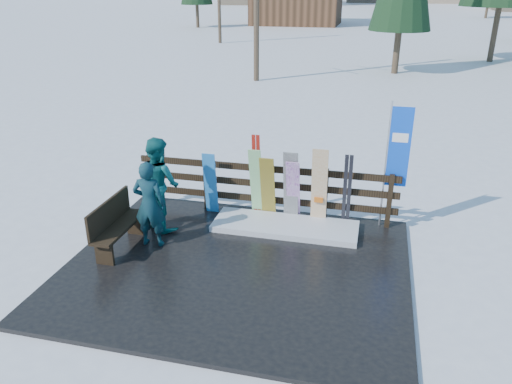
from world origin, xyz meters
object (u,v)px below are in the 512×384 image
(person_back, at_px, (159,183))
(snowboard_2, at_px, (268,188))
(rental_flag, at_px, (396,152))
(bench, at_px, (115,223))
(snowboard_1, at_px, (256,183))
(person_front, at_px, (149,204))
(snowboard_5, at_px, (319,187))
(snowboard_3, at_px, (293,191))
(snowboard_0, at_px, (210,183))
(snowboard_4, at_px, (291,187))

(person_back, bearing_deg, snowboard_2, -125.58)
(rental_flag, bearing_deg, snowboard_2, -173.81)
(bench, distance_m, person_back, 1.22)
(snowboard_1, distance_m, person_front, 2.31)
(bench, distance_m, rental_flag, 5.54)
(snowboard_5, relative_size, person_front, 1.00)
(snowboard_3, xyz_separation_m, person_front, (-2.45, -1.60, 0.14))
(snowboard_2, bearing_deg, snowboard_1, 180.00)
(person_front, bearing_deg, rental_flag, -161.07)
(snowboard_3, bearing_deg, snowboard_1, -180.00)
(snowboard_0, bearing_deg, person_front, -112.28)
(snowboard_0, distance_m, snowboard_3, 1.79)
(person_front, distance_m, person_back, 0.77)
(snowboard_2, xyz_separation_m, snowboard_4, (0.48, 0.00, 0.07))
(bench, height_order, snowboard_3, snowboard_3)
(bench, bearing_deg, snowboard_2, 37.27)
(snowboard_1, relative_size, snowboard_4, 1.02)
(snowboard_3, distance_m, person_front, 2.93)
(bench, bearing_deg, snowboard_1, 40.16)
(snowboard_3, relative_size, person_back, 0.76)
(snowboard_4, bearing_deg, snowboard_5, 0.00)
(snowboard_4, distance_m, person_back, 2.67)
(snowboard_5, height_order, rental_flag, rental_flag)
(snowboard_2, xyz_separation_m, rental_flag, (2.49, 0.27, 0.90))
(bench, height_order, snowboard_1, snowboard_1)
(snowboard_0, xyz_separation_m, snowboard_1, (1.01, 0.00, 0.10))
(rental_flag, xyz_separation_m, person_front, (-4.40, -1.87, -0.77))
(snowboard_1, relative_size, person_front, 0.97)
(snowboard_5, distance_m, person_front, 3.38)
(person_front, bearing_deg, person_back, -83.99)
(snowboard_5, bearing_deg, snowboard_2, -180.00)
(snowboard_0, xyz_separation_m, rental_flag, (3.75, 0.27, 0.91))
(snowboard_5, xyz_separation_m, person_front, (-2.98, -1.60, 0.01))
(snowboard_3, distance_m, rental_flag, 2.17)
(snowboard_0, xyz_separation_m, snowboard_4, (1.74, -0.00, 0.09))
(snowboard_5, height_order, person_front, person_front)
(snowboard_2, bearing_deg, snowboard_5, 0.00)
(bench, height_order, snowboard_4, snowboard_4)
(snowboard_4, distance_m, rental_flag, 2.19)
(snowboard_3, height_order, person_back, person_back)
(snowboard_5, bearing_deg, bench, -151.94)
(snowboard_1, height_order, person_front, person_front)
(rental_flag, relative_size, person_front, 1.55)
(bench, height_order, person_back, person_back)
(snowboard_0, relative_size, snowboard_1, 0.86)
(person_back, bearing_deg, snowboard_0, -101.06)
(snowboard_4, relative_size, person_front, 0.94)
(bench, xyz_separation_m, snowboard_4, (2.98, 1.90, 0.27))
(snowboard_0, bearing_deg, person_back, -132.86)
(snowboard_3, distance_m, person_back, 2.73)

